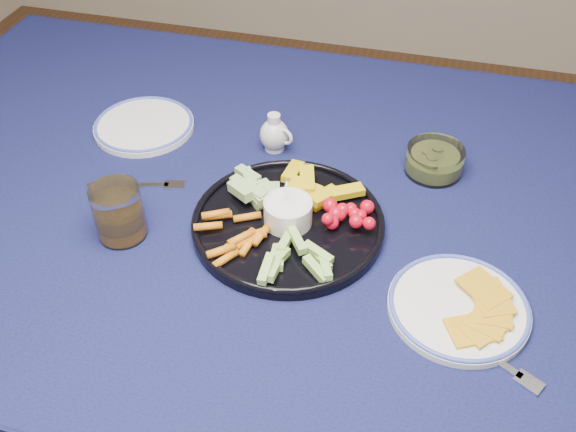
% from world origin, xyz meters
% --- Properties ---
extents(dining_table, '(1.67, 1.07, 0.75)m').
position_xyz_m(dining_table, '(0.00, 0.00, 0.66)').
color(dining_table, '#472617').
rests_on(dining_table, ground).
extents(crudite_platter, '(0.32, 0.32, 0.10)m').
position_xyz_m(crudite_platter, '(0.03, -0.08, 0.76)').
color(crudite_platter, black).
rests_on(crudite_platter, dining_table).
extents(creamer_pitcher, '(0.07, 0.06, 0.08)m').
position_xyz_m(creamer_pitcher, '(-0.05, 0.13, 0.78)').
color(creamer_pitcher, silver).
rests_on(creamer_pitcher, dining_table).
extents(pickle_bowl, '(0.11, 0.11, 0.05)m').
position_xyz_m(pickle_bowl, '(0.26, 0.14, 0.77)').
color(pickle_bowl, silver).
rests_on(pickle_bowl, dining_table).
extents(cheese_plate, '(0.21, 0.21, 0.02)m').
position_xyz_m(cheese_plate, '(0.32, -0.19, 0.76)').
color(cheese_plate, white).
rests_on(cheese_plate, dining_table).
extents(juice_tumbler, '(0.08, 0.08, 0.10)m').
position_xyz_m(juice_tumbler, '(-0.23, -0.17, 0.79)').
color(juice_tumbler, silver).
rests_on(juice_tumbler, dining_table).
extents(fork_left, '(0.17, 0.06, 0.00)m').
position_xyz_m(fork_left, '(-0.24, -0.04, 0.75)').
color(fork_left, silver).
rests_on(fork_left, dining_table).
extents(fork_right, '(0.16, 0.10, 0.00)m').
position_xyz_m(fork_right, '(0.38, -0.27, 0.75)').
color(fork_right, silver).
rests_on(fork_right, dining_table).
extents(side_plate_extra, '(0.20, 0.20, 0.02)m').
position_xyz_m(side_plate_extra, '(-0.32, 0.13, 0.75)').
color(side_plate_extra, white).
rests_on(side_plate_extra, dining_table).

